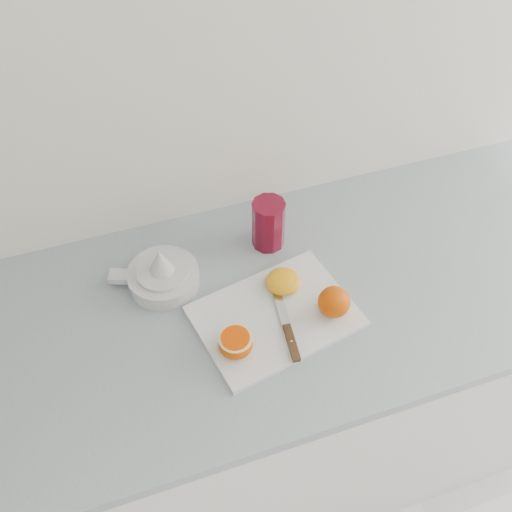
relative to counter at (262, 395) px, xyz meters
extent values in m
cube|color=silver|center=(-0.01, 0.30, 0.90)|extent=(4.00, 0.04, 2.70)
cube|color=white|center=(0.00, 0.00, -0.02)|extent=(2.31, 0.60, 0.86)
cube|color=#95A2A9|center=(0.00, 0.00, 0.43)|extent=(2.37, 0.64, 0.03)
cube|color=silver|center=(0.01, -0.06, 0.45)|extent=(0.36, 0.29, 0.01)
sphere|color=#E05200|center=(0.12, -0.09, 0.49)|extent=(0.07, 0.07, 0.07)
ellipsoid|color=#E05200|center=(-0.10, -0.11, 0.47)|extent=(0.07, 0.07, 0.04)
cylinder|color=#FFEF96|center=(-0.10, -0.11, 0.49)|extent=(0.07, 0.07, 0.00)
cylinder|color=#EA5500|center=(-0.10, -0.11, 0.50)|extent=(0.06, 0.06, 0.00)
ellipsoid|color=orange|center=(0.05, 0.01, 0.47)|extent=(0.08, 0.08, 0.03)
cylinder|color=#C67934|center=(0.05, 0.01, 0.48)|extent=(0.06, 0.06, 0.00)
cube|color=#472D16|center=(0.01, -0.14, 0.46)|extent=(0.03, 0.09, 0.01)
cube|color=#B7B7BC|center=(0.02, -0.04, 0.46)|extent=(0.03, 0.11, 0.00)
cylinder|color=#B7B7BC|center=(0.01, -0.14, 0.46)|extent=(0.00, 0.00, 0.01)
cylinder|color=silver|center=(-0.19, 0.11, 0.46)|extent=(0.16, 0.16, 0.04)
cylinder|color=silver|center=(-0.19, 0.11, 0.49)|extent=(0.12, 0.12, 0.01)
cone|color=silver|center=(-0.19, 0.11, 0.52)|extent=(0.05, 0.05, 0.06)
cube|color=silver|center=(-0.28, 0.14, 0.46)|extent=(0.06, 0.05, 0.02)
ellipsoid|color=#D77800|center=(-0.18, 0.10, 0.49)|extent=(0.01, 0.01, 0.00)
ellipsoid|color=#D77800|center=(-0.20, 0.13, 0.49)|extent=(0.01, 0.01, 0.00)
ellipsoid|color=#D77800|center=(-0.20, 0.10, 0.49)|extent=(0.01, 0.01, 0.00)
ellipsoid|color=#D77800|center=(-0.17, 0.11, 0.49)|extent=(0.01, 0.01, 0.00)
cylinder|color=maroon|center=(0.06, 0.15, 0.50)|extent=(0.07, 0.07, 0.12)
cylinder|color=#CB6402|center=(0.06, 0.15, 0.46)|extent=(0.06, 0.06, 0.02)
cylinder|color=maroon|center=(0.06, 0.15, 0.57)|extent=(0.08, 0.08, 0.00)
camera|label=1|loc=(-0.25, -0.70, 1.43)|focal=40.00mm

